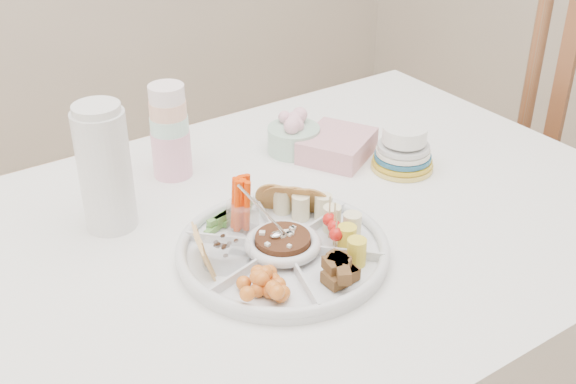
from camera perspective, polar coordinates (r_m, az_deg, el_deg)
dining_table at (r=1.64m, az=-0.70°, el=-13.83°), size 1.52×1.02×0.76m
chair at (r=1.97m, az=19.92°, el=-0.53°), size 0.56×0.56×1.15m
party_tray at (r=1.31m, az=-0.41°, el=-4.36°), size 0.46×0.46×0.04m
bean_dip at (r=1.30m, az=-0.41°, el=-4.09°), size 0.12×0.12×0.04m
tortillas at (r=1.40m, az=0.64°, el=-0.67°), size 0.11×0.11×0.06m
carrot_cucumber at (r=1.36m, az=-4.53°, el=-0.86°), size 0.15×0.15×0.11m
pita_raisins at (r=1.27m, az=-6.02°, el=-4.62°), size 0.15×0.15×0.07m
cherries at (r=1.19m, az=-1.66°, el=-7.30°), size 0.14×0.14×0.05m
granola_chunks at (r=1.23m, az=4.15°, el=-6.09°), size 0.12×0.12×0.04m
banana_tomato at (r=1.33m, az=4.92°, el=-2.01°), size 0.14×0.14×0.09m
cup_stack at (r=1.55m, az=-9.36°, el=5.18°), size 0.10×0.10×0.23m
thermos at (r=1.39m, az=-14.30°, el=1.98°), size 0.12×0.12×0.26m
flower_bowl at (r=1.66m, az=0.45°, el=4.65°), size 0.14×0.14×0.09m
napkin_stack at (r=1.65m, az=3.91°, el=3.65°), size 0.21×0.20×0.05m
plate_stack at (r=1.61m, az=9.09°, el=3.25°), size 0.16×0.16×0.09m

